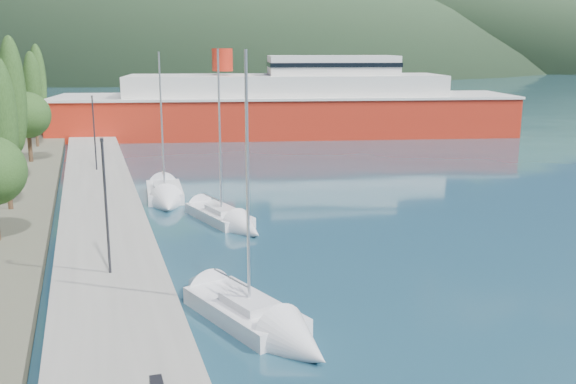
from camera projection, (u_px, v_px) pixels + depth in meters
name	position (u px, v px, depth m)	size (l,w,h in m)	color
ground	(133.00, 100.00, 132.00)	(1400.00, 1400.00, 0.00)	#1E4456
quay	(102.00, 209.00, 41.87)	(5.00, 88.00, 0.80)	gray
tree_row	(13.00, 118.00, 45.53)	(4.05, 63.50, 10.85)	#47301E
lamp_posts	(105.00, 195.00, 29.45)	(0.15, 48.20, 6.06)	#2D2D33
sailboat_near	(272.00, 329.00, 24.23)	(4.88, 8.41, 11.59)	silver
sailboat_mid	(233.00, 222.00, 39.00)	(4.09, 8.22, 11.44)	silver
sailboat_far	(166.00, 199.00, 44.94)	(3.01, 7.88, 11.36)	silver
ferry	(288.00, 108.00, 79.13)	(57.08, 23.27, 11.09)	red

